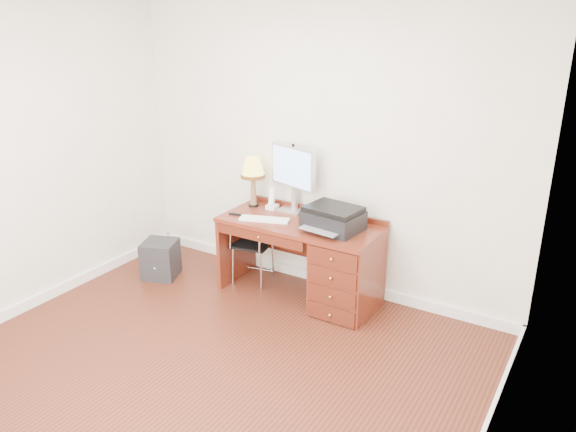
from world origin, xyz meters
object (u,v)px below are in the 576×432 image
Objects in this scene: phone at (272,203)px; chair at (249,240)px; desk at (330,263)px; printer at (333,218)px; monitor at (292,171)px; equipment_box at (161,259)px; leg_lamp at (253,171)px.

chair is (-0.14, -0.20, -0.35)m from phone.
printer is at bearing -33.37° from desk.
monitor reaches higher than phone.
desk reaches higher than equipment_box.
phone is at bearing 167.50° from desk.
equipment_box is at bearing -160.86° from printer.
monitor is 0.81m from chair.
monitor is 1.28× the size of leg_lamp.
monitor is at bearing 5.85° from equipment_box.
chair is 2.01× the size of equipment_box.
chair is (-0.33, -0.26, -0.69)m from monitor.
phone is 0.56× the size of equipment_box.
monitor is at bearing 11.23° from leg_lamp.
leg_lamp is 2.34× the size of phone.
printer is 1.01m from leg_lamp.
chair reaches higher than desk.
monitor is at bearing 164.06° from printer.
monitor is (-0.54, 0.23, 0.74)m from desk.
equipment_box is (-1.20, -0.62, -0.96)m from monitor.
leg_lamp reaches higher than desk.
leg_lamp is 0.37m from phone.
monitor is 1.65m from equipment_box.
phone reaches higher than equipment_box.
desk is 3.94× the size of equipment_box.
printer is (0.57, -0.24, -0.30)m from monitor.
desk is 2.87× the size of printer.
equipment_box is (-0.86, -0.35, -0.27)m from chair.
phone is at bearing 43.40° from chair.
phone is (-0.76, 0.18, -0.04)m from printer.
desk is 0.88m from chair.
monitor reaches higher than printer.
printer is 1.37× the size of equipment_box.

